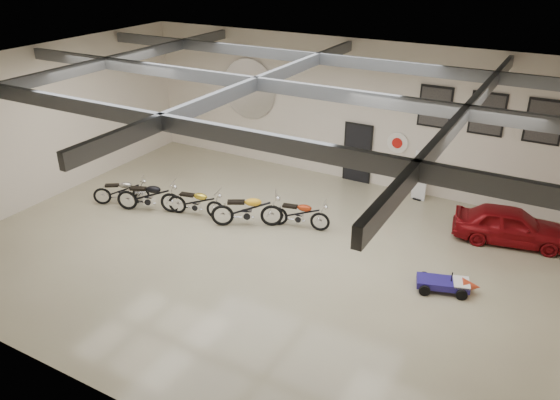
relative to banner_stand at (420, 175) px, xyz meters
The scene contains 19 objects.
floor 6.28m from the banner_stand, 117.86° to the right, with size 16.00×12.00×0.01m, color tan.
ceiling 7.46m from the banner_stand, 117.86° to the right, with size 16.00×12.00×0.01m, color slate.
back_wall 3.36m from the banner_stand, behind, with size 16.00×0.02×5.00m, color beige.
left_wall 12.32m from the banner_stand, 153.24° to the right, with size 0.02×12.00×5.00m, color beige.
ceiling_beams 7.32m from the banner_stand, 117.86° to the right, with size 15.80×11.80×0.32m, color #525559, non-canonical shape.
door 2.45m from the banner_stand, 169.41° to the left, with size 0.92×0.08×2.10m, color black.
logo_plaque 7.18m from the banner_stand, behind, with size 2.30×0.06×1.16m, color silver, non-canonical shape.
poster_left 2.26m from the banner_stand, 78.59° to the left, with size 1.05×0.08×1.35m, color black, non-canonical shape.
poster_mid 2.83m from the banner_stand, 15.20° to the left, with size 1.05×0.08×1.35m, color black, non-canonical shape.
poster_right 3.99m from the banner_stand, ahead, with size 1.05×0.08×1.35m, color black, non-canonical shape.
oil_sign 1.37m from the banner_stand, 155.92° to the left, with size 0.72×0.10×0.72m, color white, non-canonical shape.
banner_stand is the anchor object (origin of this frame).
motorcycle_silver 9.87m from the banner_stand, 148.95° to the right, with size 1.79×0.56×0.93m, color silver, non-canonical shape.
motorcycle_black 8.88m from the banner_stand, 145.33° to the right, with size 2.06×0.64×1.07m, color silver, non-canonical shape.
motorcycle_gold 7.38m from the banner_stand, 141.41° to the right, with size 1.88×0.58×0.98m, color silver, non-canonical shape.
motorcycle_yellow 5.94m from the banner_stand, 132.62° to the right, with size 2.14×0.66×1.11m, color silver, non-canonical shape.
motorcycle_red 4.54m from the banner_stand, 124.77° to the right, with size 1.86×0.58×0.97m, color silver, non-canonical shape.
go_kart 5.34m from the banner_stand, 65.81° to the right, with size 1.56×0.70×0.56m, color navy, non-canonical shape.
vintage_car 3.46m from the banner_stand, 25.87° to the right, with size 3.15×1.27×1.07m, color maroon.
Camera 1 is at (6.93, -11.21, 7.94)m, focal length 35.00 mm.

